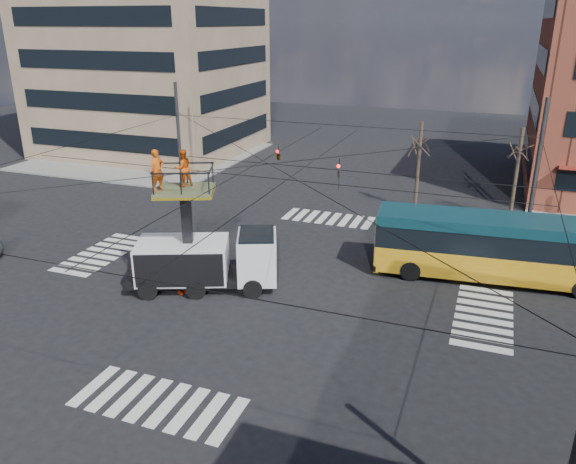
# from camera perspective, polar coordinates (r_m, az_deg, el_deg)

# --- Properties ---
(ground) EXTENTS (120.00, 120.00, 0.00)m
(ground) POSITION_cam_1_polar(r_m,az_deg,el_deg) (27.72, -1.80, -5.01)
(ground) COLOR black
(ground) RESTS_ON ground
(sidewalk_nw) EXTENTS (18.00, 18.00, 0.12)m
(sidewalk_nw) POSITION_cam_1_polar(r_m,az_deg,el_deg) (54.95, -14.03, 7.51)
(sidewalk_nw) COLOR slate
(sidewalk_nw) RESTS_ON ground
(crosswalks) EXTENTS (22.40, 22.40, 0.02)m
(crosswalks) POSITION_cam_1_polar(r_m,az_deg,el_deg) (27.72, -1.80, -4.99)
(crosswalks) COLOR silver
(crosswalks) RESTS_ON ground
(overhead_network) EXTENTS (24.24, 24.24, 8.00)m
(overhead_network) POSITION_cam_1_polar(r_m,az_deg,el_deg) (26.53, -1.72, 3.74)
(overhead_network) COLOR #2D2D30
(overhead_network) RESTS_ON ground
(tree_a) EXTENTS (2.00, 2.00, 6.00)m
(tree_a) POSITION_cam_1_polar(r_m,az_deg,el_deg) (37.60, 13.28, 8.81)
(tree_a) COLOR #382B21
(tree_a) RESTS_ON ground
(tree_b) EXTENTS (2.00, 2.00, 6.00)m
(tree_b) POSITION_cam_1_polar(r_m,az_deg,el_deg) (37.36, 22.49, 7.72)
(tree_b) COLOR #382B21
(tree_b) RESTS_ON ground
(utility_truck) EXTENTS (7.35, 4.78, 6.80)m
(utility_truck) POSITION_cam_1_polar(r_m,az_deg,el_deg) (26.54, -8.38, -1.39)
(utility_truck) COLOR black
(utility_truck) RESTS_ON ground
(city_bus) EXTENTS (12.22, 3.76, 3.20)m
(city_bus) POSITION_cam_1_polar(r_m,az_deg,el_deg) (29.11, 20.87, -1.45)
(city_bus) COLOR orange
(city_bus) RESTS_ON ground
(traffic_cone) EXTENTS (0.36, 0.36, 0.73)m
(traffic_cone) POSITION_cam_1_polar(r_m,az_deg,el_deg) (30.02, -15.30, -2.93)
(traffic_cone) COLOR red
(traffic_cone) RESTS_ON ground
(worker_ground) EXTENTS (0.94, 1.28, 2.01)m
(worker_ground) POSITION_cam_1_polar(r_m,az_deg,el_deg) (26.61, -10.87, -4.15)
(worker_ground) COLOR #FF3510
(worker_ground) RESTS_ON ground
(flagger) EXTENTS (1.12, 1.38, 1.86)m
(flagger) POSITION_cam_1_polar(r_m,az_deg,el_deg) (28.83, 11.40, -2.36)
(flagger) COLOR #E9530E
(flagger) RESTS_ON ground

